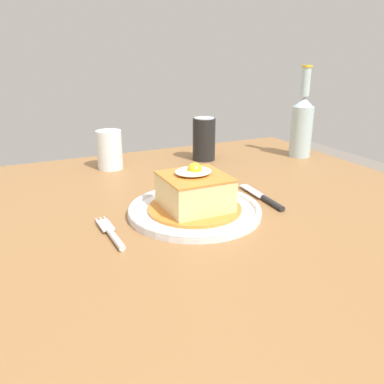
% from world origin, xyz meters
% --- Properties ---
extents(dining_table, '(1.15, 1.02, 0.76)m').
position_xyz_m(dining_table, '(0.00, 0.00, 0.65)').
color(dining_table, olive).
rests_on(dining_table, ground_plane).
extents(main_plate, '(0.26, 0.26, 0.02)m').
position_xyz_m(main_plate, '(0.00, -0.03, 0.77)').
color(main_plate, white).
rests_on(main_plate, dining_table).
extents(sandwich_meal, '(0.19, 0.19, 0.10)m').
position_xyz_m(sandwich_meal, '(0.00, -0.03, 0.80)').
color(sandwich_meal, orange).
rests_on(sandwich_meal, main_plate).
extents(fork, '(0.02, 0.14, 0.01)m').
position_xyz_m(fork, '(-0.18, -0.06, 0.76)').
color(fork, silver).
rests_on(fork, dining_table).
extents(knife, '(0.02, 0.17, 0.01)m').
position_xyz_m(knife, '(0.17, -0.03, 0.76)').
color(knife, '#262628').
rests_on(knife, dining_table).
extents(soda_can, '(0.07, 0.07, 0.12)m').
position_xyz_m(soda_can, '(0.20, 0.33, 0.82)').
color(soda_can, black).
rests_on(soda_can, dining_table).
extents(beer_bottle_clear, '(0.06, 0.06, 0.27)m').
position_xyz_m(beer_bottle_clear, '(0.49, 0.25, 0.86)').
color(beer_bottle_clear, '#ADC6CC').
rests_on(beer_bottle_clear, dining_table).
extents(drinking_glass, '(0.07, 0.07, 0.10)m').
position_xyz_m(drinking_glass, '(-0.07, 0.36, 0.80)').
color(drinking_glass, silver).
rests_on(drinking_glass, dining_table).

